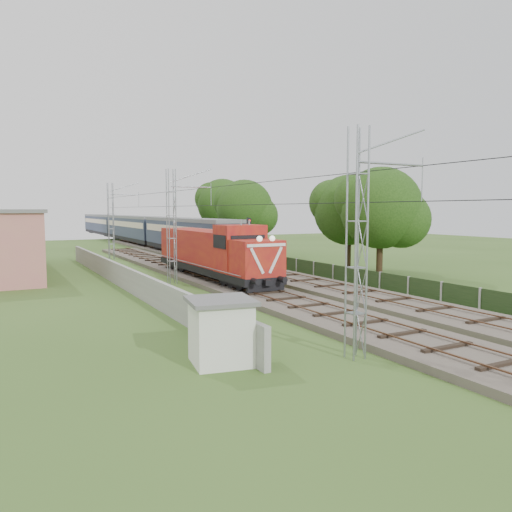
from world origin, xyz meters
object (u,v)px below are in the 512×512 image
signal_post (249,237)px  relay_hut (221,331)px  coach_rake (134,227)px  locomotive (213,252)px

signal_post → relay_hut: (-10.44, -18.37, -2.05)m
coach_rake → relay_hut: bearing=-101.6°
signal_post → coach_rake: bearing=87.3°
locomotive → coach_rake: bearing=83.3°
locomotive → coach_rake: (5.00, 42.47, 0.45)m
locomotive → signal_post: size_ratio=3.51×
relay_hut → signal_post: bearing=60.4°
locomotive → signal_post: 3.22m
coach_rake → locomotive: bearing=-96.7°
locomotive → coach_rake: 42.77m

